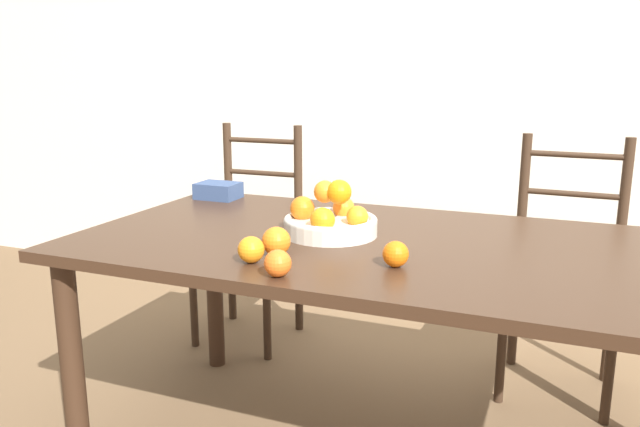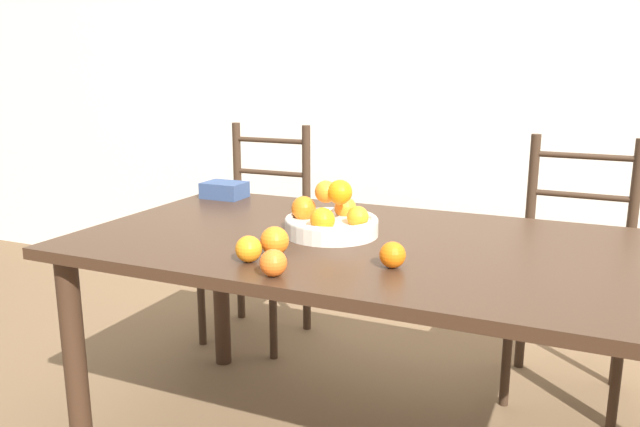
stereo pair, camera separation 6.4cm
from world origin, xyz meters
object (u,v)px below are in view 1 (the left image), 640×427
(orange_loose_0, at_px, (278,263))
(orange_loose_3, at_px, (396,254))
(book_stack, at_px, (218,191))
(orange_loose_2, at_px, (276,241))
(chair_right, at_px, (564,276))
(fruit_bowl, at_px, (330,220))
(chair_left, at_px, (251,241))
(orange_loose_1, at_px, (251,250))

(orange_loose_0, relative_size, orange_loose_3, 1.00)
(orange_loose_3, relative_size, book_stack, 0.42)
(orange_loose_2, height_order, book_stack, orange_loose_2)
(orange_loose_0, distance_m, chair_right, 1.41)
(fruit_bowl, relative_size, book_stack, 1.78)
(orange_loose_0, bearing_deg, orange_loose_3, 36.67)
(orange_loose_2, relative_size, book_stack, 0.49)
(fruit_bowl, xyz_separation_m, chair_left, (-0.70, 0.76, -0.34))
(chair_left, bearing_deg, orange_loose_3, -46.29)
(chair_right, relative_size, book_stack, 6.14)
(orange_loose_3, distance_m, book_stack, 1.09)
(orange_loose_1, height_order, chair_left, chair_left)
(orange_loose_1, bearing_deg, chair_right, 54.51)
(fruit_bowl, height_order, orange_loose_1, fruit_bowl)
(orange_loose_3, bearing_deg, book_stack, 146.02)
(orange_loose_1, distance_m, orange_loose_2, 0.09)
(fruit_bowl, height_order, chair_left, chair_left)
(book_stack, bearing_deg, orange_loose_1, -53.41)
(orange_loose_2, xyz_separation_m, book_stack, (-0.57, 0.63, -0.01))
(fruit_bowl, distance_m, orange_loose_3, 0.37)
(orange_loose_1, bearing_deg, orange_loose_0, -33.79)
(fruit_bowl, distance_m, orange_loose_0, 0.43)
(chair_left, relative_size, book_stack, 6.14)
(orange_loose_2, distance_m, chair_right, 1.32)
(orange_loose_1, bearing_deg, orange_loose_2, 69.90)
(orange_loose_0, relative_size, chair_left, 0.07)
(orange_loose_1, bearing_deg, chair_left, 118.50)
(orange_loose_1, xyz_separation_m, book_stack, (-0.54, 0.72, -0.00))
(book_stack, bearing_deg, chair_right, 16.44)
(fruit_bowl, distance_m, chair_right, 1.09)
(chair_left, bearing_deg, fruit_bowl, -48.01)
(orange_loose_0, bearing_deg, chair_left, 121.20)
(fruit_bowl, xyz_separation_m, orange_loose_2, (-0.06, -0.26, -0.01))
(orange_loose_1, distance_m, orange_loose_3, 0.39)
(book_stack, bearing_deg, orange_loose_3, -33.98)
(chair_left, bearing_deg, orange_loose_2, -58.63)
(fruit_bowl, distance_m, orange_loose_1, 0.36)
(orange_loose_2, bearing_deg, fruit_bowl, 76.83)
(orange_loose_2, relative_size, orange_loose_3, 1.16)
(orange_loose_2, bearing_deg, orange_loose_0, -63.00)
(orange_loose_1, relative_size, book_stack, 0.44)
(orange_loose_1, xyz_separation_m, orange_loose_3, (0.37, 0.11, -0.00))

